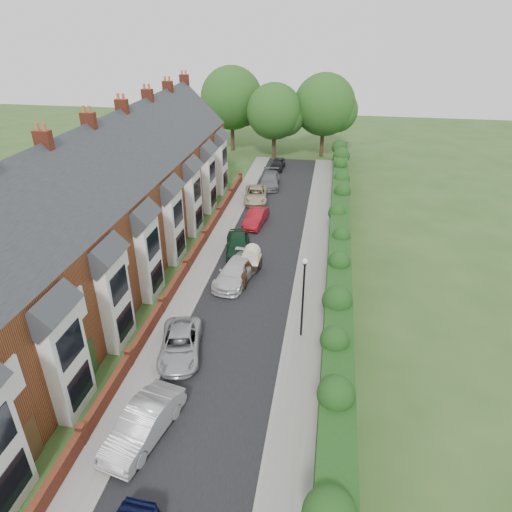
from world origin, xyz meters
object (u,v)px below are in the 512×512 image
at_px(car_green, 238,244).
at_px(car_black, 277,164).
at_px(car_silver_a, 143,424).
at_px(car_red, 256,218).
at_px(car_silver_b, 180,344).
at_px(lamppost, 303,289).
at_px(car_white, 236,272).
at_px(car_grey, 270,180).
at_px(horse_cart, 251,257).
at_px(horse, 247,276).
at_px(car_beige, 256,195).

height_order(car_green, car_black, car_green).
relative_size(car_silver_a, car_red, 1.13).
bearing_deg(car_silver_b, lamppost, 9.71).
xyz_separation_m(car_white, car_grey, (-0.39, 19.92, -0.00)).
distance_m(car_green, horse_cart, 3.05).
xyz_separation_m(lamppost, horse_cart, (-4.14, 6.96, -2.14)).
distance_m(lamppost, car_silver_b, 7.40).
bearing_deg(car_silver_b, car_grey, 75.54).
distance_m(car_silver_b, car_black, 34.15).
bearing_deg(car_green, car_red, 73.67).
xyz_separation_m(car_white, car_black, (-0.34, 26.06, -0.08)).
distance_m(car_silver_a, horse, 13.40).
bearing_deg(horse, car_grey, -98.62).
relative_size(lamppost, car_grey, 1.04).
height_order(lamppost, car_grey, lamppost).
relative_size(car_silver_b, car_beige, 0.97).
bearing_deg(car_white, car_grey, 100.35).
bearing_deg(lamppost, horse_cart, 120.76).
bearing_deg(car_black, car_grey, -88.17).
relative_size(lamppost, car_silver_b, 1.11).
xyz_separation_m(car_silver_a, horse, (2.12, 13.23, -0.02)).
distance_m(car_green, car_red, 5.63).
bearing_deg(car_red, horse, -77.55).
relative_size(car_red, horse, 2.31).
relative_size(car_silver_a, car_white, 0.94).
xyz_separation_m(car_silver_a, car_white, (1.26, 13.68, -0.05)).
bearing_deg(car_red, car_silver_b, -87.36).
distance_m(lamppost, car_red, 16.25).
relative_size(car_red, car_grey, 0.83).
distance_m(car_black, horse_cart, 24.61).
bearing_deg(car_red, car_black, 96.99).
bearing_deg(lamppost, horse, 129.45).
relative_size(car_beige, horse, 2.68).
bearing_deg(car_silver_a, car_red, 99.89).
bearing_deg(horse, car_silver_b, 61.40).
bearing_deg(car_silver_a, horse, 93.40).
bearing_deg(car_white, car_black, 99.95).
bearing_deg(car_white, horse_cart, 69.15).
bearing_deg(car_green, horse_cart, -70.85).
distance_m(car_beige, horse, 15.96).
height_order(car_red, horse, horse).
xyz_separation_m(lamppost, car_silver_b, (-6.40, -2.60, -2.65)).
bearing_deg(lamppost, car_grey, 101.99).
bearing_deg(horse_cart, car_silver_b, -103.28).
distance_m(car_silver_a, horse_cart, 15.31).
relative_size(lamppost, car_white, 1.04).
bearing_deg(horse, car_beige, -94.84).
distance_m(car_silver_a, car_silver_b, 5.60).
xyz_separation_m(car_red, horse, (1.05, -10.14, 0.07)).
distance_m(car_green, car_grey, 15.84).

